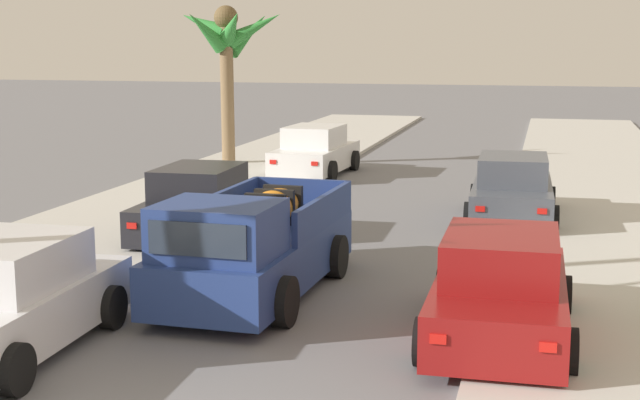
{
  "coord_description": "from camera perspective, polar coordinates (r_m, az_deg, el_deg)",
  "views": [
    {
      "loc": [
        3.74,
        -6.87,
        4.13
      ],
      "look_at": [
        -0.33,
        9.37,
        1.2
      ],
      "focal_mm": 51.26,
      "sensor_mm": 36.0,
      "label": 1
    }
  ],
  "objects": [
    {
      "name": "sidewalk_left",
      "position": [
        21.33,
        -11.41,
        -1.27
      ],
      "size": [
        4.95,
        60.0,
        0.12
      ],
      "primitive_type": "cube",
      "color": "beige",
      "rests_on": "ground"
    },
    {
      "name": "sidewalk_right",
      "position": [
        19.37,
        18.46,
        -2.72
      ],
      "size": [
        4.95,
        60.0,
        0.12
      ],
      "primitive_type": "cube",
      "color": "beige",
      "rests_on": "ground"
    },
    {
      "name": "curb_left",
      "position": [
        20.9,
        -8.75,
        -1.45
      ],
      "size": [
        0.16,
        60.0,
        0.1
      ],
      "primitive_type": "cube",
      "color": "silver",
      "rests_on": "ground"
    },
    {
      "name": "curb_right",
      "position": [
        19.31,
        15.28,
        -2.63
      ],
      "size": [
        0.16,
        60.0,
        0.1
      ],
      "primitive_type": "cube",
      "color": "silver",
      "rests_on": "ground"
    },
    {
      "name": "pickup_truck",
      "position": [
        14.85,
        -4.2,
        -3.0
      ],
      "size": [
        2.36,
        5.28,
        1.8
      ],
      "color": "navy",
      "rests_on": "ground"
    },
    {
      "name": "car_left_near",
      "position": [
        28.35,
        -0.31,
        3.01
      ],
      "size": [
        2.19,
        4.33,
        1.54
      ],
      "color": "silver",
      "rests_on": "ground"
    },
    {
      "name": "car_right_near",
      "position": [
        21.48,
        11.91,
        0.56
      ],
      "size": [
        2.11,
        4.3,
        1.54
      ],
      "color": "#474C56",
      "rests_on": "ground"
    },
    {
      "name": "car_left_mid",
      "position": [
        12.96,
        11.18,
        -5.57
      ],
      "size": [
        2.06,
        4.28,
        1.54
      ],
      "color": "maroon",
      "rests_on": "ground"
    },
    {
      "name": "car_right_mid",
      "position": [
        12.9,
        -19.03,
        -6.0
      ],
      "size": [
        2.11,
        4.3,
        1.54
      ],
      "color": "silver",
      "rests_on": "ground"
    },
    {
      "name": "car_left_far",
      "position": [
        19.43,
        -7.46,
        -0.29
      ],
      "size": [
        2.11,
        4.3,
        1.54
      ],
      "color": "black",
      "rests_on": "ground"
    },
    {
      "name": "palm_tree_left_fore",
      "position": [
        30.33,
        -5.75,
        9.89
      ],
      "size": [
        3.63,
        3.35,
        5.26
      ],
      "color": "brown",
      "rests_on": "ground"
    }
  ]
}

